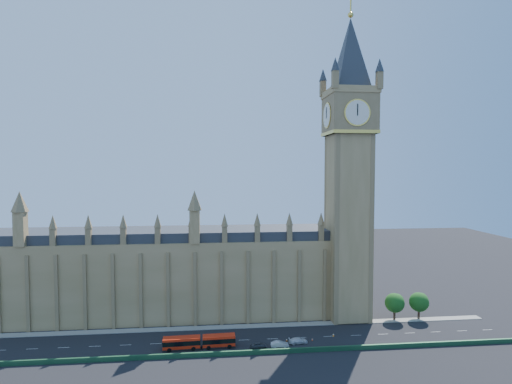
{
  "coord_description": "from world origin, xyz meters",
  "views": [
    {
      "loc": [
        -3.43,
        -107.91,
        46.91
      ],
      "look_at": [
        8.31,
        10.0,
        40.55
      ],
      "focal_mm": 28.0,
      "sensor_mm": 36.0,
      "label": 1
    }
  ],
  "objects": [
    {
      "name": "ground",
      "position": [
        0.0,
        0.0,
        0.0
      ],
      "size": [
        400.0,
        400.0,
        0.0
      ],
      "primitive_type": "plane",
      "color": "black",
      "rests_on": "ground"
    },
    {
      "name": "cone_a",
      "position": [
        20.18,
        -3.69,
        0.33
      ],
      "size": [
        0.5,
        0.5,
        0.66
      ],
      "rotation": [
        0.0,
        0.0,
        0.24
      ],
      "color": "black",
      "rests_on": "ground"
    },
    {
      "name": "bridge_parapet",
      "position": [
        0.0,
        -9.0,
        0.6
      ],
      "size": [
        160.0,
        0.6,
        1.2
      ],
      "primitive_type": "cube",
      "color": "#1E4C2D",
      "rests_on": "ground"
    },
    {
      "name": "elizabeth_tower",
      "position": [
        38.0,
        13.99,
        54.56
      ],
      "size": [
        20.59,
        20.59,
        105.0
      ],
      "color": "olive",
      "rests_on": "ground"
    },
    {
      "name": "kerb_north",
      "position": [
        0.0,
        9.5,
        0.08
      ],
      "size": [
        160.0,
        3.0,
        0.16
      ],
      "primitive_type": "cube",
      "color": "gray",
      "rests_on": "ground"
    },
    {
      "name": "palace_westminster",
      "position": [
        -25.0,
        22.0,
        13.86
      ],
      "size": [
        120.0,
        20.0,
        28.0
      ],
      "color": "olive",
      "rests_on": "ground"
    },
    {
      "name": "car_grey",
      "position": [
        7.39,
        -5.38,
        0.75
      ],
      "size": [
        4.5,
        2.08,
        1.49
      ],
      "primitive_type": "imported",
      "rotation": [
        0.0,
        0.0,
        1.65
      ],
      "color": "#3D3E44",
      "rests_on": "ground"
    },
    {
      "name": "tree_east_far",
      "position": [
        60.22,
        10.08,
        5.64
      ],
      "size": [
        6.0,
        6.0,
        8.5
      ],
      "color": "#382619",
      "rests_on": "ground"
    },
    {
      "name": "red_bus",
      "position": [
        -8.14,
        -3.94,
        1.69
      ],
      "size": [
        18.99,
        3.64,
        3.21
      ],
      "rotation": [
        0.0,
        0.0,
        0.04
      ],
      "color": "red",
      "rests_on": "ground"
    },
    {
      "name": "car_silver",
      "position": [
        13.12,
        -5.34,
        0.78
      ],
      "size": [
        4.79,
        1.78,
        1.57
      ],
      "primitive_type": "imported",
      "rotation": [
        0.0,
        0.0,
        1.55
      ],
      "color": "#B0B3B9",
      "rests_on": "ground"
    },
    {
      "name": "cone_b",
      "position": [
        22.75,
        -2.24,
        0.31
      ],
      "size": [
        0.43,
        0.43,
        0.63
      ],
      "rotation": [
        0.0,
        0.0,
        -0.1
      ],
      "color": "black",
      "rests_on": "ground"
    },
    {
      "name": "cone_c",
      "position": [
        29.35,
        -0.07,
        0.39
      ],
      "size": [
        0.5,
        0.5,
        0.79
      ],
      "rotation": [
        0.0,
        0.0,
        -0.01
      ],
      "color": "black",
      "rests_on": "ground"
    },
    {
      "name": "tree_east_near",
      "position": [
        52.22,
        10.08,
        5.64
      ],
      "size": [
        6.0,
        6.0,
        8.5
      ],
      "color": "#382619",
      "rests_on": "ground"
    },
    {
      "name": "car_white",
      "position": [
        18.48,
        -3.6,
        0.75
      ],
      "size": [
        5.35,
        2.59,
        1.5
      ],
      "primitive_type": "imported",
      "rotation": [
        0.0,
        0.0,
        1.67
      ],
      "color": "silver",
      "rests_on": "ground"
    },
    {
      "name": "cone_d",
      "position": [
        15.61,
        -2.0,
        0.34
      ],
      "size": [
        0.44,
        0.44,
        0.7
      ],
      "rotation": [
        0.0,
        0.0,
        0.02
      ],
      "color": "black",
      "rests_on": "ground"
    }
  ]
}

